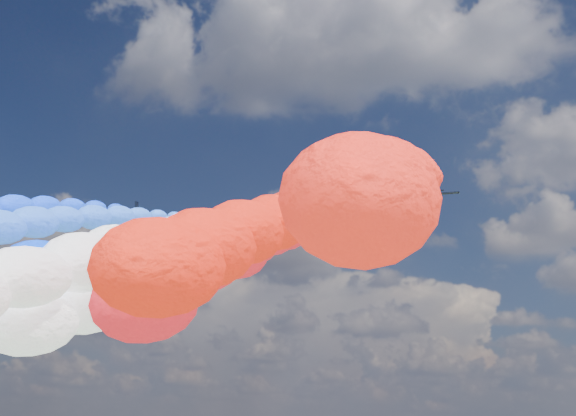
# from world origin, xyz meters

# --- Properties ---
(jet_0) EXTENTS (9.44, 12.66, 4.90)m
(jet_0) POSITION_xyz_m (-28.77, -4.99, 96.46)
(jet_0) COLOR black
(jet_1) EXTENTS (9.42, 12.64, 4.90)m
(jet_1) POSITION_xyz_m (-19.80, 2.75, 96.46)
(jet_1) COLOR black
(trail_1) EXTENTS (6.73, 115.54, 40.37)m
(trail_1) POSITION_xyz_m (-19.80, -56.67, 78.66)
(trail_1) COLOR blue
(jet_2) EXTENTS (9.20, 12.49, 4.90)m
(jet_2) POSITION_xyz_m (-10.98, 14.81, 96.46)
(jet_2) COLOR black
(trail_2) EXTENTS (6.73, 115.54, 40.37)m
(trail_2) POSITION_xyz_m (-10.98, -44.60, 78.66)
(trail_2) COLOR #083CFF
(jet_3) EXTENTS (9.02, 12.36, 4.90)m
(jet_3) POSITION_xyz_m (0.28, 11.23, 96.46)
(jet_3) COLOR black
(trail_3) EXTENTS (6.73, 115.54, 40.37)m
(trail_3) POSITION_xyz_m (0.28, -48.19, 78.66)
(trail_3) COLOR white
(jet_4) EXTENTS (9.58, 12.76, 4.90)m
(jet_4) POSITION_xyz_m (-1.31, 25.56, 96.46)
(jet_4) COLOR black
(trail_4) EXTENTS (6.73, 115.54, 40.37)m
(trail_4) POSITION_xyz_m (-1.31, -33.86, 78.66)
(trail_4) COLOR white
(jet_5) EXTENTS (9.80, 12.91, 4.90)m
(jet_5) POSITION_xyz_m (11.69, 15.55, 96.46)
(jet_5) COLOR black
(trail_5) EXTENTS (6.73, 115.54, 40.37)m
(trail_5) POSITION_xyz_m (11.69, -43.87, 78.66)
(trail_5) COLOR red
(jet_6) EXTENTS (9.33, 12.58, 4.90)m
(jet_6) POSITION_xyz_m (18.42, 3.80, 96.46)
(jet_6) COLOR black
(trail_6) EXTENTS (6.73, 115.54, 40.37)m
(trail_6) POSITION_xyz_m (18.42, -55.61, 78.66)
(trail_6) COLOR red
(jet_7) EXTENTS (9.39, 12.62, 4.90)m
(jet_7) POSITION_xyz_m (31.19, -6.56, 96.46)
(jet_7) COLOR black
(trail_7) EXTENTS (6.73, 115.54, 40.37)m
(trail_7) POSITION_xyz_m (31.19, -65.98, 78.66)
(trail_7) COLOR red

